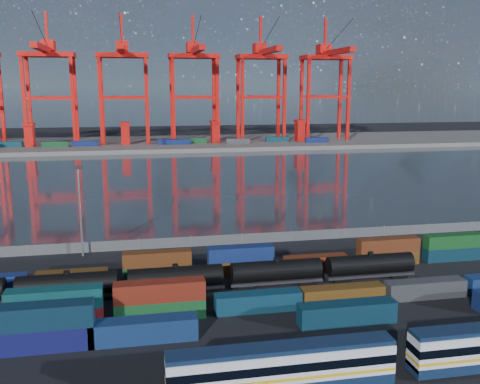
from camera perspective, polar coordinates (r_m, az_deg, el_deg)
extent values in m
plane|color=black|center=(79.75, 4.18, -11.24)|extent=(700.00, 700.00, 0.00)
plane|color=#273038|center=(179.75, -4.55, 1.44)|extent=(700.00, 700.00, 0.00)
cube|color=#514F4C|center=(283.29, -6.96, 5.18)|extent=(700.00, 70.00, 2.00)
cone|color=#1E2630|center=(1696.40, -17.90, 18.48)|extent=(1100.00, 1100.00, 520.00)
cone|color=#1E2630|center=(1697.21, -3.61, 17.95)|extent=(1040.00, 1040.00, 460.00)
cone|color=#1E2630|center=(1789.36, 9.75, 16.18)|extent=(960.00, 960.00, 380.00)
cone|color=#1E2630|center=(1935.67, 19.76, 14.13)|extent=(840.00, 840.00, 300.00)
cube|color=silver|center=(56.78, 4.51, -18.03)|extent=(23.37, 2.80, 3.55)
cube|color=#0F1F39|center=(57.72, 4.48, -19.65)|extent=(23.37, 2.86, 1.12)
cube|color=#0F1F39|center=(55.83, 4.54, -16.23)|extent=(23.37, 2.52, 0.47)
cube|color=gold|center=(57.15, 4.49, -18.68)|extent=(23.39, 2.89, 0.34)
cube|color=black|center=(56.60, 4.51, -17.70)|extent=(23.39, 2.89, 0.93)
cube|color=black|center=(60.42, 12.40, -18.94)|extent=(2.80, 1.87, 0.65)
cube|color=black|center=(64.52, 20.67, -17.36)|extent=(2.80, 1.87, 0.65)
cube|color=#0F114D|center=(68.98, -20.77, -14.43)|extent=(12.99, 2.64, 2.81)
cube|color=#0A2538|center=(67.84, -20.94, -12.28)|extent=(12.99, 2.64, 2.81)
cube|color=navy|center=(67.88, -10.22, -14.28)|extent=(12.99, 2.64, 2.81)
cube|color=#0B2B3E|center=(72.71, 11.33, -12.53)|extent=(12.99, 2.64, 2.81)
cube|color=maroon|center=(74.28, -19.05, -12.51)|extent=(11.99, 2.44, 2.60)
cube|color=#0D4245|center=(73.30, -19.18, -10.65)|extent=(11.99, 2.44, 2.60)
cube|color=#155024|center=(73.49, -8.50, -12.26)|extent=(11.99, 2.44, 2.60)
cube|color=maroon|center=(72.50, -8.56, -10.37)|extent=(11.99, 2.44, 2.60)
cube|color=#0E344A|center=(75.09, 1.95, -11.61)|extent=(11.99, 2.44, 2.60)
cube|color=#5C3912|center=(78.56, 10.87, -10.75)|extent=(11.99, 2.44, 2.60)
cube|color=#37393C|center=(83.97, 19.14, -9.72)|extent=(11.99, 2.44, 2.60)
cube|color=#533410|center=(87.95, -17.47, -8.74)|extent=(10.84, 2.20, 2.35)
cube|color=#124420|center=(87.33, -8.78, -8.48)|extent=(10.84, 2.20, 2.35)
cube|color=#592C11|center=(86.58, -8.83, -7.02)|extent=(10.84, 2.20, 2.35)
cube|color=#5D3012|center=(88.76, 0.07, -8.02)|extent=(10.84, 2.20, 2.35)
cube|color=navy|center=(88.01, 0.07, -6.58)|extent=(10.84, 2.20, 2.35)
cube|color=maroon|center=(91.97, 8.06, -7.44)|extent=(10.84, 2.20, 2.35)
cube|color=#553611|center=(96.90, 15.47, -6.77)|extent=(10.84, 2.20, 2.35)
cube|color=#602A13|center=(96.22, 15.55, -5.44)|extent=(10.84, 2.20, 2.35)
cube|color=#0B2B3A|center=(102.95, 21.77, -6.11)|extent=(10.84, 2.20, 2.35)
cube|color=#15501E|center=(102.31, 21.86, -4.85)|extent=(10.84, 2.20, 2.35)
cylinder|color=black|center=(81.76, -17.93, -9.33)|extent=(14.02, 3.13, 3.13)
cylinder|color=black|center=(81.19, -18.00, -8.19)|extent=(0.86, 0.86, 0.54)
cube|color=black|center=(82.37, -17.86, -10.46)|extent=(14.56, 2.16, 0.43)
cube|color=black|center=(83.29, -21.21, -10.76)|extent=(2.70, 1.94, 0.65)
cube|color=black|center=(82.04, -14.42, -10.67)|extent=(2.70, 1.94, 0.65)
cylinder|color=black|center=(81.22, -6.89, -8.99)|extent=(14.02, 3.13, 3.13)
cylinder|color=black|center=(80.65, -6.92, -7.84)|extent=(0.86, 0.86, 0.54)
cube|color=black|center=(81.83, -6.86, -10.12)|extent=(14.56, 2.16, 0.43)
cube|color=black|center=(81.84, -10.30, -10.55)|extent=(2.70, 1.94, 0.65)
cube|color=black|center=(82.42, -3.43, -10.22)|extent=(2.70, 1.94, 0.65)
cylinder|color=black|center=(83.61, 3.88, -8.33)|extent=(14.02, 3.13, 3.13)
cylinder|color=black|center=(83.05, 3.90, -7.21)|extent=(0.86, 0.86, 0.54)
cube|color=black|center=(84.20, 3.86, -9.44)|extent=(14.56, 2.16, 0.43)
cube|color=black|center=(83.31, 0.58, -9.96)|extent=(2.70, 1.94, 0.65)
cube|color=black|center=(85.66, 7.04, -9.44)|extent=(2.70, 1.94, 0.65)
cylinder|color=black|center=(88.68, 13.70, -7.48)|extent=(14.02, 3.13, 3.13)
cylinder|color=black|center=(88.15, 13.75, -6.42)|extent=(0.86, 0.86, 0.54)
cube|color=black|center=(89.23, 13.64, -8.53)|extent=(14.56, 2.16, 0.43)
cube|color=black|center=(87.54, 10.70, -9.09)|extent=(2.70, 1.94, 0.65)
cube|color=black|center=(91.44, 16.43, -8.48)|extent=(2.70, 1.94, 0.65)
cube|color=#595B5E|center=(105.18, 0.21, -5.02)|extent=(160.00, 0.06, 2.00)
cylinder|color=slate|center=(105.33, -21.79, -5.77)|extent=(0.12, 0.12, 2.20)
cylinder|color=slate|center=(103.85, -16.34, -5.65)|extent=(0.12, 0.12, 2.20)
cylinder|color=slate|center=(103.33, -10.79, -5.47)|extent=(0.12, 0.12, 2.20)
cylinder|color=slate|center=(103.76, -5.24, -5.24)|extent=(0.12, 0.12, 2.20)
cylinder|color=slate|center=(105.16, 0.21, -4.97)|extent=(0.12, 0.12, 2.20)
cylinder|color=slate|center=(107.47, 5.46, -4.67)|extent=(0.12, 0.12, 2.20)
cylinder|color=slate|center=(110.63, 10.45, -4.34)|extent=(0.12, 0.12, 2.20)
cylinder|color=slate|center=(114.59, 15.13, -4.01)|extent=(0.12, 0.12, 2.20)
cylinder|color=slate|center=(119.25, 19.46, -3.67)|extent=(0.12, 0.12, 2.20)
cylinder|color=slate|center=(124.55, 23.45, -3.34)|extent=(0.12, 0.12, 2.20)
cylinder|color=slate|center=(100.18, -16.66, -2.19)|extent=(0.36, 0.36, 16.00)
cube|color=black|center=(98.65, -16.93, 2.50)|extent=(1.60, 0.40, 0.60)
cube|color=red|center=(289.47, -24.09, 8.72)|extent=(1.61, 1.61, 45.27)
cube|color=red|center=(275.02, -22.01, 8.79)|extent=(1.61, 1.61, 45.27)
cube|color=red|center=(286.88, -21.56, 8.89)|extent=(1.61, 1.61, 45.27)
cube|color=red|center=(271.75, -17.37, 9.08)|extent=(1.61, 1.61, 45.27)
cube|color=red|center=(283.75, -17.11, 9.16)|extent=(1.61, 1.61, 45.27)
cube|color=red|center=(273.11, -19.74, 9.42)|extent=(22.13, 1.41, 1.41)
cube|color=red|center=(285.05, -19.38, 9.49)|extent=(22.13, 1.41, 1.41)
cube|color=red|center=(279.42, -19.83, 13.62)|extent=(25.15, 14.08, 2.21)
cube|color=red|center=(267.62, -20.26, 14.16)|extent=(3.02, 48.29, 2.52)
cube|color=red|center=(283.67, -19.77, 14.50)|extent=(6.04, 8.05, 5.03)
cube|color=red|center=(282.30, -19.94, 16.05)|extent=(1.21, 1.21, 16.10)
cylinder|color=black|center=(265.78, -20.45, 15.70)|extent=(0.24, 41.41, 13.66)
cube|color=red|center=(270.66, -14.63, 9.21)|extent=(1.61, 1.61, 45.27)
cube|color=red|center=(282.70, -14.48, 9.29)|extent=(1.61, 1.61, 45.27)
cube|color=red|center=(270.21, -9.88, 9.41)|extent=(1.61, 1.61, 45.27)
cube|color=red|center=(282.28, -9.94, 9.47)|extent=(1.61, 1.61, 45.27)
cube|color=red|center=(270.15, -12.28, 9.80)|extent=(22.13, 1.41, 1.41)
cube|color=red|center=(282.22, -12.23, 9.85)|extent=(22.13, 1.41, 1.41)
cube|color=red|center=(276.53, -12.44, 14.04)|extent=(25.15, 14.08, 2.21)
cube|color=red|center=(264.60, -12.51, 14.62)|extent=(3.02, 48.29, 2.52)
cube|color=red|center=(280.82, -12.46, 14.92)|extent=(6.04, 8.05, 5.03)
cube|color=red|center=(279.44, -12.54, 16.49)|extent=(1.21, 1.21, 16.10)
cylinder|color=black|center=(262.74, -12.59, 16.18)|extent=(0.24, 41.41, 13.66)
cube|color=red|center=(270.78, -7.13, 9.49)|extent=(1.61, 1.61, 45.27)
cube|color=red|center=(282.82, -7.30, 9.55)|extent=(1.61, 1.61, 45.27)
cube|color=red|center=(273.19, -2.42, 9.58)|extent=(1.61, 1.61, 45.27)
cube|color=red|center=(285.13, -2.79, 9.64)|extent=(1.61, 1.61, 45.27)
cube|color=red|center=(271.71, -4.77, 10.02)|extent=(22.13, 1.41, 1.41)
cube|color=red|center=(283.71, -5.04, 10.06)|extent=(22.13, 1.41, 1.41)
cube|color=red|center=(278.05, -4.98, 14.24)|extent=(25.15, 14.08, 2.21)
cube|color=red|center=(266.19, -4.71, 14.82)|extent=(3.02, 48.29, 2.52)
cube|color=red|center=(282.32, -5.09, 15.11)|extent=(6.04, 8.05, 5.03)
cube|color=red|center=(280.95, -5.07, 16.68)|extent=(1.21, 1.21, 16.10)
cylinder|color=black|center=(264.34, -4.67, 16.37)|extent=(0.24, 41.41, 13.66)
cube|color=red|center=(275.39, 0.26, 9.60)|extent=(1.61, 1.61, 45.27)
cube|color=red|center=(287.24, -0.21, 9.67)|extent=(1.61, 1.61, 45.27)
cube|color=red|center=(280.53, 4.76, 9.59)|extent=(1.61, 1.61, 45.27)
cube|color=red|center=(292.17, 4.12, 9.67)|extent=(1.61, 1.61, 45.27)
cube|color=red|center=(277.70, 2.54, 10.07)|extent=(22.13, 1.41, 1.41)
cube|color=red|center=(289.45, 1.97, 10.12)|extent=(22.13, 1.41, 1.41)
cube|color=red|center=(283.91, 2.28, 14.21)|extent=(25.15, 14.08, 2.21)
cube|color=red|center=(272.30, 2.88, 14.76)|extent=(3.02, 48.29, 2.52)
cube|color=red|center=(288.09, 2.10, 15.07)|extent=(6.04, 8.05, 5.03)
cube|color=red|center=(286.75, 2.21, 16.60)|extent=(1.21, 1.21, 16.10)
cylinder|color=black|center=(270.49, 3.03, 16.28)|extent=(0.24, 41.41, 13.66)
cube|color=red|center=(284.27, 7.30, 9.56)|extent=(1.61, 1.61, 45.27)
cube|color=red|center=(295.76, 6.56, 9.64)|extent=(1.61, 1.61, 45.27)
cube|color=red|center=(291.92, 11.48, 9.47)|extent=(1.61, 1.61, 45.27)
cube|color=red|center=(303.12, 10.61, 9.56)|extent=(1.61, 1.61, 45.27)
cube|color=red|center=(287.86, 9.43, 9.97)|extent=(22.13, 1.41, 1.41)
cube|color=red|center=(299.21, 8.62, 10.04)|extent=(22.13, 1.41, 1.41)
cube|color=red|center=(293.85, 9.14, 13.98)|extent=(25.15, 14.08, 2.21)
cube|color=red|center=(282.65, 10.02, 14.48)|extent=(3.02, 48.29, 2.52)
cube|color=red|center=(297.89, 8.90, 14.82)|extent=(6.04, 8.05, 5.03)
cube|color=red|center=(296.59, 9.08, 16.29)|extent=(1.21, 1.21, 16.10)
cylinder|color=black|center=(280.91, 10.25, 15.93)|extent=(0.24, 41.41, 13.66)
cube|color=navy|center=(267.90, -6.59, 5.34)|extent=(12.00, 2.44, 2.60)
cube|color=navy|center=(278.64, 8.19, 5.52)|extent=(12.00, 2.44, 2.60)
cube|color=navy|center=(269.00, -7.53, 5.34)|extent=(12.00, 2.44, 2.60)
cube|color=#0C3842|center=(277.43, -23.41, 4.69)|extent=(12.00, 2.44, 2.60)
cube|color=#3F4244|center=(269.83, -0.23, 5.45)|extent=(12.00, 2.44, 2.60)
cube|color=#144C23|center=(269.38, -19.11, 4.83)|extent=(12.00, 2.44, 2.60)
cube|color=navy|center=(269.11, -16.20, 4.99)|extent=(12.00, 2.44, 2.60)
cube|color=#144C23|center=(273.44, -4.85, 5.49)|extent=(12.00, 2.44, 2.60)
cube|color=#0C3842|center=(280.64, 3.98, 5.65)|extent=(12.00, 2.44, 2.60)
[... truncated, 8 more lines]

